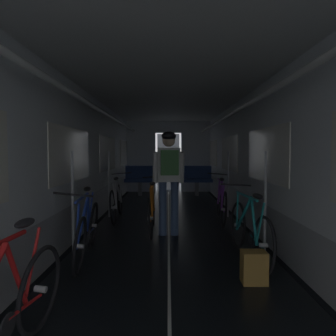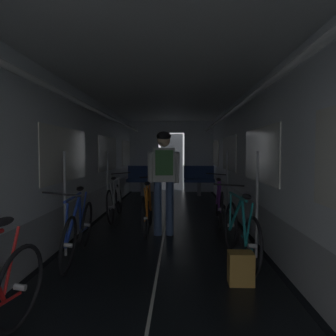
# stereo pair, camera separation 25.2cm
# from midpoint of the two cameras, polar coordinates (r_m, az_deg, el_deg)

# --- Properties ---
(train_car_shell) EXTENTS (3.14, 12.34, 2.57)m
(train_car_shell) POSITION_cam_midpoint_polar(r_m,az_deg,el_deg) (5.71, 0.69, 5.96)
(train_car_shell) COLOR black
(train_car_shell) RESTS_ON ground
(bench_seat_far_left) EXTENTS (0.98, 0.51, 0.95)m
(bench_seat_far_left) POSITION_cam_midpoint_polar(r_m,az_deg,el_deg) (10.26, -3.86, -1.72)
(bench_seat_far_left) COLOR gray
(bench_seat_far_left) RESTS_ON ground
(bench_seat_far_right) EXTENTS (0.98, 0.51, 0.95)m
(bench_seat_far_right) POSITION_cam_midpoint_polar(r_m,az_deg,el_deg) (10.23, 6.22, -1.74)
(bench_seat_far_right) COLOR gray
(bench_seat_far_right) RESTS_ON ground
(bicycle_purple) EXTENTS (0.44, 1.69, 0.95)m
(bicycle_purple) POSITION_cam_midpoint_polar(r_m,az_deg,el_deg) (6.49, 10.20, -6.09)
(bicycle_purple) COLOR black
(bicycle_purple) RESTS_ON ground
(bicycle_blue) EXTENTS (0.44, 1.69, 0.95)m
(bicycle_blue) POSITION_cam_midpoint_polar(r_m,az_deg,el_deg) (4.35, -14.05, -10.64)
(bicycle_blue) COLOR black
(bicycle_blue) RESTS_ON ground
(bicycle_silver) EXTENTS (0.44, 1.69, 0.95)m
(bicycle_silver) POSITION_cam_midpoint_polar(r_m,az_deg,el_deg) (6.71, -8.36, -5.78)
(bicycle_silver) COLOR black
(bicycle_silver) RESTS_ON ground
(bicycle_teal) EXTENTS (0.44, 1.69, 0.94)m
(bicycle_teal) POSITION_cam_midpoint_polar(r_m,az_deg,el_deg) (4.30, 14.38, -10.77)
(bicycle_teal) COLOR black
(bicycle_teal) RESTS_ON ground
(person_cyclist_aisle) EXTENTS (0.54, 0.41, 1.73)m
(person_cyclist_aisle) POSITION_cam_midpoint_polar(r_m,az_deg,el_deg) (5.29, 0.60, -0.59)
(person_cyclist_aisle) COLOR #384C75
(person_cyclist_aisle) RESTS_ON ground
(bicycle_orange_in_aisle) EXTENTS (0.44, 1.69, 0.94)m
(bicycle_orange_in_aisle) POSITION_cam_midpoint_polar(r_m,az_deg,el_deg) (5.65, -2.40, -7.40)
(bicycle_orange_in_aisle) COLOR black
(bicycle_orange_in_aisle) RESTS_ON ground
(backpack_on_floor) EXTENTS (0.26, 0.20, 0.34)m
(backpack_on_floor) POSITION_cam_midpoint_polar(r_m,az_deg,el_deg) (3.64, 14.85, -16.85)
(backpack_on_floor) COLOR olive
(backpack_on_floor) RESTS_ON ground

